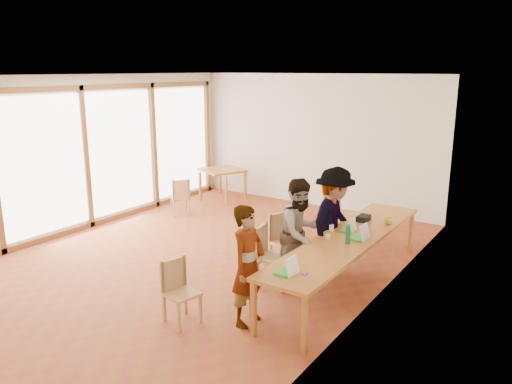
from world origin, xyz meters
TOP-DOWN VIEW (x-y plane):
  - ground at (0.00, 0.00)m, footprint 8.00×8.00m
  - wall_back at (0.00, 4.00)m, footprint 6.00×0.10m
  - wall_right at (3.00, 0.00)m, footprint 0.10×8.00m
  - window_wall at (-2.96, 0.00)m, footprint 0.10×8.00m
  - ceiling at (0.00, 0.00)m, footprint 6.00×8.00m
  - communal_table at (2.50, 0.24)m, footprint 0.80×4.00m
  - side_table at (-2.04, 3.20)m, footprint 0.90×0.90m
  - chair_near at (1.15, -1.91)m, footprint 0.45×0.45m
  - chair_mid at (1.51, -0.38)m, footprint 0.50×0.50m
  - chair_far at (1.32, 0.36)m, footprint 0.51×0.51m
  - chair_empty at (1.45, 2.07)m, footprint 0.60×0.60m
  - chair_spare at (-1.96, 1.60)m, footprint 0.53×0.53m
  - person_near at (1.92, -1.46)m, footprint 0.38×0.57m
  - person_mid at (1.92, -0.13)m, footprint 0.80×0.92m
  - person_far at (2.14, 0.51)m, footprint 0.65×1.11m
  - laptop_near at (2.45, -1.39)m, footprint 0.22×0.26m
  - laptop_mid at (2.69, 0.25)m, footprint 0.23×0.27m
  - laptop_far at (2.40, 0.50)m, footprint 0.22×0.25m
  - yellow_mug at (2.77, 1.14)m, footprint 0.14×0.14m
  - green_bottle at (2.60, -0.03)m, footprint 0.07×0.07m
  - clear_glass at (2.17, 0.38)m, footprint 0.07×0.07m
  - condiment_cup at (2.28, 0.01)m, footprint 0.08×0.08m
  - pink_phone at (2.62, -1.28)m, footprint 0.05×0.10m
  - black_pouch at (2.38, 1.10)m, footprint 0.16×0.26m

SIDE VIEW (x-z plane):
  - ground at x=0.00m, z-range 0.00..0.00m
  - chair_near at x=1.15m, z-range 0.28..0.71m
  - chair_spare at x=-1.96m, z-range 0.28..0.72m
  - chair_far at x=1.32m, z-range 0.30..0.77m
  - chair_mid at x=1.51m, z-range 0.32..0.80m
  - chair_empty at x=1.45m, z-range 0.36..0.91m
  - side_table at x=-2.04m, z-range 0.29..1.04m
  - communal_table at x=2.50m, z-range 0.33..1.08m
  - pink_phone at x=2.62m, z-range 0.75..0.76m
  - person_near at x=1.92m, z-range 0.00..1.52m
  - condiment_cup at x=2.28m, z-range 0.75..0.81m
  - clear_glass at x=2.17m, z-range 0.75..0.84m
  - black_pouch at x=2.38m, z-range 0.75..0.84m
  - person_mid at x=1.92m, z-range 0.00..1.61m
  - yellow_mug at x=2.77m, z-range 0.75..0.86m
  - laptop_far at x=2.40m, z-range 0.71..0.90m
  - laptop_near at x=2.45m, z-range 0.70..0.92m
  - laptop_mid at x=2.69m, z-range 0.70..0.93m
  - person_far at x=2.14m, z-range 0.00..1.69m
  - green_bottle at x=2.60m, z-range 0.75..1.03m
  - wall_back at x=0.00m, z-range 0.00..3.00m
  - wall_right at x=3.00m, z-range 0.00..3.00m
  - window_wall at x=-2.96m, z-range 0.00..3.00m
  - ceiling at x=0.00m, z-range 3.00..3.04m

